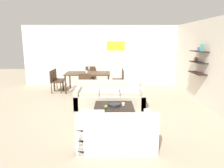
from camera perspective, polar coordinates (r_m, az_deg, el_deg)
The scene contains 20 objects.
ground_plane at distance 6.29m, azimuth -0.64°, elevation -7.09°, with size 18.00×18.00×0.00m, color tan.
back_wall_unit at distance 9.50m, azimuth 1.27°, elevation 7.77°, with size 8.40×0.09×2.70m.
right_wall_shelf_unit at distance 7.23m, azimuth 24.23°, elevation 5.36°, with size 0.34×8.20×2.70m.
sofa_beige at distance 6.52m, azimuth -0.53°, elevation -3.69°, with size 2.13×0.90×0.78m.
loveseat_white at distance 4.18m, azimuth 1.19°, elevation -12.94°, with size 1.48×0.90×0.78m.
coffee_table at distance 5.43m, azimuth 0.53°, elevation -8.10°, with size 1.01×1.01×0.38m.
decorative_bowl at distance 5.43m, azimuth 0.68°, elevation -5.62°, with size 0.34×0.34×0.06m.
candle_jar at distance 5.45m, azimuth 3.13°, elevation -5.52°, with size 0.08×0.08×0.07m, color silver.
apple_on_coffee_table at distance 5.23m, azimuth -1.70°, elevation -6.20°, with size 0.08×0.08×0.08m, color #669E2D.
dining_table at distance 8.47m, azimuth -6.62°, elevation 2.61°, with size 1.79×1.03×0.75m.
dining_chair_left_near at distance 8.52m, azimuth -15.49°, elevation 1.08°, with size 0.44×0.44×0.88m.
dining_chair_right_near at distance 8.23m, azimuth 2.27°, elevation 1.14°, with size 0.44×0.44×0.88m.
dining_chair_right_far at distance 8.69m, azimuth 2.13°, elevation 1.71°, with size 0.44×0.44×0.88m.
dining_chair_head at distance 9.41m, azimuth -6.00°, elevation 2.45°, with size 0.44×0.44×0.88m.
dining_chair_foot at distance 7.61m, azimuth -7.34°, elevation 0.14°, with size 0.44×0.44×0.88m.
dining_chair_left_far at distance 8.96m, azimuth -14.73°, elevation 1.64°, with size 0.44×0.44×0.88m.
wine_glass_head at distance 8.89m, azimuth -6.34°, elevation 4.33°, with size 0.06×0.06×0.19m.
wine_glass_left_far at distance 8.67m, azimuth -10.96°, elevation 3.93°, with size 0.06×0.06×0.17m.
wine_glass_foot at distance 8.00m, azimuth -7.00°, elevation 3.34°, with size 0.08×0.08×0.16m.
wine_glass_right_far at distance 8.53m, azimuth -2.09°, elevation 3.92°, with size 0.06×0.06×0.16m.
Camera 1 is at (0.03, -5.94, 2.06)m, focal length 33.23 mm.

